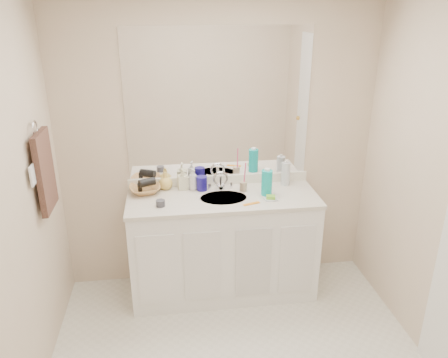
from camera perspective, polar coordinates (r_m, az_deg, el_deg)
wall_back at (r=3.62m, az=-0.69°, el=4.10°), size 2.60×0.02×2.40m
wall_left at (r=2.54m, az=-27.24°, el=-6.38°), size 0.02×2.60×2.40m
vanity_cabinet at (r=3.68m, az=-0.11°, el=-8.78°), size 1.50×0.55×0.85m
countertop at (r=3.48m, az=-0.11°, el=-2.53°), size 1.52×0.57×0.03m
backsplash at (r=3.70m, az=-0.65°, el=-0.11°), size 1.52×0.03×0.08m
sink_basin at (r=3.46m, az=-0.07°, el=-2.62°), size 0.37×0.37×0.02m
faucet at (r=3.60m, az=-0.45°, el=-0.48°), size 0.02×0.02×0.11m
mirror at (r=3.52m, az=-0.71°, el=9.67°), size 1.48×0.01×1.20m
blue_mug at (r=3.58m, az=-2.90°, el=-0.57°), size 0.11×0.11×0.12m
tan_cup at (r=3.56m, az=2.54°, el=-1.00°), size 0.08×0.08×0.08m
toothbrush at (r=3.52m, az=2.73°, el=0.65°), size 0.02×0.04×0.20m
mouthwash_bottle at (r=3.49m, az=5.60°, el=-0.48°), size 0.11×0.11×0.21m
clear_pump_bottle at (r=3.71m, az=8.05°, el=0.68°), size 0.09×0.09×0.19m
soap_dish at (r=3.43m, az=6.11°, el=-2.64°), size 0.11×0.09×0.01m
green_soap at (r=3.42m, az=6.12°, el=-2.36°), size 0.08×0.06×0.02m
orange_comb at (r=3.35m, az=3.61°, el=-3.23°), size 0.14×0.07×0.01m
dark_jar at (r=3.34m, az=-8.29°, el=-3.15°), size 0.08×0.08×0.05m
soap_bottle_white at (r=3.58m, az=-4.08°, el=-0.05°), size 0.09×0.09×0.18m
soap_bottle_cream at (r=3.60m, az=-5.42°, el=0.02°), size 0.09×0.09×0.18m
soap_bottle_yellow at (r=3.62m, az=-7.65°, el=-0.21°), size 0.13×0.13×0.15m
wicker_basket at (r=3.59m, az=-10.28°, el=-1.33°), size 0.29×0.29×0.06m
hair_dryer at (r=3.57m, az=-10.02°, el=-0.43°), size 0.15×0.11×0.07m
towel_ring at (r=3.11m, az=-23.48°, el=6.06°), size 0.01×0.11×0.11m
hand_towel at (r=3.19m, az=-22.34°, el=0.91°), size 0.04×0.32×0.55m
switch_plate at (r=3.00m, az=-23.74°, el=0.43°), size 0.01×0.08×0.13m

